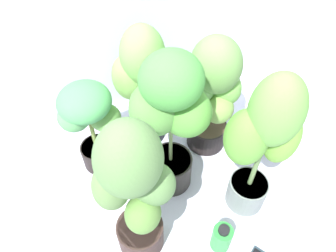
{
  "coord_description": "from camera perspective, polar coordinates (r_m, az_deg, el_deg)",
  "views": [
    {
      "loc": [
        -0.36,
        -0.78,
        1.59
      ],
      "look_at": [
        0.0,
        0.19,
        0.42
      ],
      "focal_mm": 33.5,
      "sensor_mm": 36.0,
      "label": 1
    }
  ],
  "objects": [
    {
      "name": "potted_plant_back_center",
      "position": [
        1.75,
        -4.41,
        8.68
      ],
      "size": [
        0.37,
        0.3,
        0.8
      ],
      "color": "black",
      "rests_on": "ground"
    },
    {
      "name": "potted_plant_back_right",
      "position": [
        1.73,
        8.09,
        6.42
      ],
      "size": [
        0.38,
        0.36,
        0.78
      ],
      "color": "black",
      "rests_on": "ground"
    },
    {
      "name": "potted_plant_front_right",
      "position": [
        1.43,
        16.84,
        -2.54
      ],
      "size": [
        0.39,
        0.31,
        0.9
      ],
      "color": "slate",
      "rests_on": "ground"
    },
    {
      "name": "potted_plant_back_left",
      "position": [
        1.7,
        -14.16,
        1.1
      ],
      "size": [
        0.39,
        0.39,
        0.6
      ],
      "color": "black",
      "rests_on": "ground"
    },
    {
      "name": "potted_plant_center",
      "position": [
        1.45,
        0.42,
        1.85
      ],
      "size": [
        0.44,
        0.4,
        0.88
      ],
      "color": "#292523",
      "rests_on": "ground"
    },
    {
      "name": "ground_plane",
      "position": [
        1.81,
        2.15,
        -13.34
      ],
      "size": [
        8.0,
        8.0,
        0.0
      ],
      "primitive_type": "plane",
      "color": "silver",
      "rests_on": "ground"
    },
    {
      "name": "nutrient_bottle",
      "position": [
        1.65,
        9.71,
        -19.4
      ],
      "size": [
        0.1,
        0.1,
        0.18
      ],
      "color": "#2D8D3B",
      "rests_on": "ground"
    },
    {
      "name": "potted_plant_front_left",
      "position": [
        1.25,
        -6.17,
        -11.55
      ],
      "size": [
        0.37,
        0.33,
        0.88
      ],
      "color": "#35241F",
      "rests_on": "ground"
    },
    {
      "name": "floor_fan",
      "position": [
        1.94,
        18.35,
        1.82
      ],
      "size": [
        0.22,
        0.22,
        0.39
      ],
      "rotation": [
        0.0,
        0.0,
        1.58
      ],
      "color": "#22252B",
      "rests_on": "ground"
    }
  ]
}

